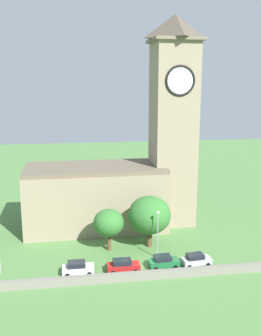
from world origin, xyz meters
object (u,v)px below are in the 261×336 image
church (125,168)px  car_white (78,268)px  car_silver (196,260)px  car_green (163,262)px  tree_by_tower (149,215)px  streetlamp_west_mid (158,227)px  tree_riverside_west (109,223)px  car_red (123,265)px

church → car_white: bearing=-116.5°
car_silver → car_green: bearing=179.6°
car_white → tree_by_tower: (11.10, 7.37, 4.17)m
car_silver → streetlamp_west_mid: bearing=147.0°
car_white → tree_riverside_west: (4.81, 6.94, 3.44)m
church → car_silver: size_ratio=8.61×
church → streetlamp_west_mid: (2.71, -14.40, -5.54)m
tree_riverside_west → tree_by_tower: bearing=3.9°
church → car_red: 20.25m
car_red → car_silver: bearing=1.2°
car_green → car_red: bearing=-177.4°
car_red → streetlamp_west_mid: (5.42, 3.32, 3.87)m
streetlamp_west_mid → car_red: bearing=-148.5°
church → streetlamp_west_mid: size_ratio=5.04×
car_red → car_green: size_ratio=1.04×
car_red → tree_riverside_west: size_ratio=0.68×
car_green → tree_riverside_west: 10.27m
church → car_silver: church is taller
car_white → tree_by_tower: tree_by_tower is taller
car_silver → car_red: bearing=-178.8°
church → car_green: size_ratio=8.45×
car_green → tree_by_tower: (-0.52, 7.31, 4.16)m
church → car_red: church is taller
car_white → car_green: car_green is taller
car_white → car_red: (6.02, -0.19, -0.02)m
car_red → tree_riverside_west: tree_riverside_west is taller
car_silver → streetlamp_west_mid: size_ratio=0.59×
church → tree_by_tower: size_ratio=4.47×
car_silver → tree_riverside_west: size_ratio=0.65×
car_white → tree_by_tower: size_ratio=0.52×
car_red → tree_riverside_west: (-1.21, 7.13, 3.46)m
car_green → church: bearing=99.4°
church → car_red: size_ratio=8.15×
car_silver → tree_riverside_west: (-11.42, 6.92, 3.46)m
streetlamp_west_mid → tree_by_tower: (-0.35, 4.24, 0.32)m
car_red → car_green: bearing=2.6°
car_red → tree_by_tower: bearing=56.1°
church → car_red: bearing=-98.7°
tree_riverside_west → car_white: bearing=-124.7°
car_green → tree_by_tower: size_ratio=0.53×
car_red → car_white: bearing=178.2°
streetlamp_west_mid → tree_by_tower: 4.26m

